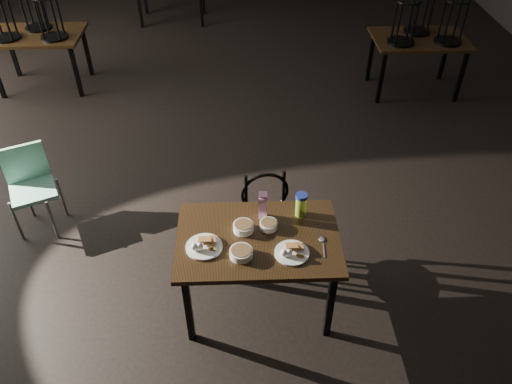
{
  "coord_description": "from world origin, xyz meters",
  "views": [
    {
      "loc": [
        0.4,
        -4.95,
        3.34
      ],
      "look_at": [
        0.51,
        -1.97,
        0.85
      ],
      "focal_mm": 35.0,
      "sensor_mm": 36.0,
      "label": 1
    }
  ],
  "objects_px": {
    "bentwood_chair": "(267,216)",
    "school_chair": "(30,182)",
    "juice_carton": "(263,205)",
    "main_table": "(258,245)",
    "water_bottle": "(301,205)"
  },
  "relations": [
    {
      "from": "bentwood_chair",
      "to": "school_chair",
      "type": "xyz_separation_m",
      "value": [
        -2.13,
        0.56,
        -0.03
      ]
    },
    {
      "from": "juice_carton",
      "to": "bentwood_chair",
      "type": "height_order",
      "value": "juice_carton"
    },
    {
      "from": "bentwood_chair",
      "to": "juice_carton",
      "type": "bearing_deg",
      "value": -110.95
    },
    {
      "from": "main_table",
      "to": "school_chair",
      "type": "bearing_deg",
      "value": 153.03
    },
    {
      "from": "main_table",
      "to": "juice_carton",
      "type": "xyz_separation_m",
      "value": [
        0.05,
        0.22,
        0.2
      ]
    },
    {
      "from": "juice_carton",
      "to": "school_chair",
      "type": "relative_size",
      "value": 0.3
    },
    {
      "from": "main_table",
      "to": "juice_carton",
      "type": "relative_size",
      "value": 4.74
    },
    {
      "from": "main_table",
      "to": "bentwood_chair",
      "type": "bearing_deg",
      "value": 78.32
    },
    {
      "from": "juice_carton",
      "to": "bentwood_chair",
      "type": "bearing_deg",
      "value": 78.17
    },
    {
      "from": "water_bottle",
      "to": "bentwood_chair",
      "type": "distance_m",
      "value": 0.47
    },
    {
      "from": "water_bottle",
      "to": "school_chair",
      "type": "height_order",
      "value": "water_bottle"
    },
    {
      "from": "main_table",
      "to": "water_bottle",
      "type": "xyz_separation_m",
      "value": [
        0.33,
        0.24,
        0.18
      ]
    },
    {
      "from": "main_table",
      "to": "school_chair",
      "type": "relative_size",
      "value": 1.44
    },
    {
      "from": "juice_carton",
      "to": "water_bottle",
      "type": "height_order",
      "value": "juice_carton"
    },
    {
      "from": "water_bottle",
      "to": "school_chair",
      "type": "distance_m",
      "value": 2.53
    }
  ]
}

